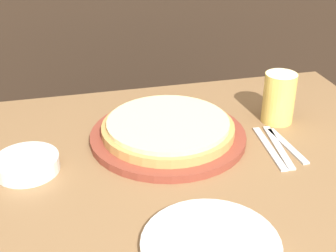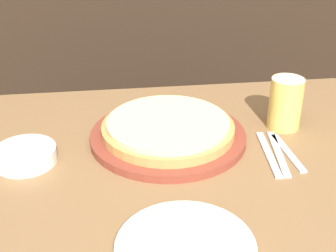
# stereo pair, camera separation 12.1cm
# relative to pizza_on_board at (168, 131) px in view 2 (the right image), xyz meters

# --- Properties ---
(pizza_on_board) EXTENTS (0.41, 0.41, 0.06)m
(pizza_on_board) POSITION_rel_pizza_on_board_xyz_m (0.00, 0.00, 0.00)
(pizza_on_board) COLOR brown
(pizza_on_board) RESTS_ON dining_table
(beer_glass) EXTENTS (0.09, 0.09, 0.14)m
(beer_glass) POSITION_rel_pizza_on_board_xyz_m (0.32, 0.03, 0.05)
(beer_glass) COLOR #E5C65B
(beer_glass) RESTS_ON dining_table
(dinner_plate) EXTENTS (0.26, 0.26, 0.02)m
(dinner_plate) POSITION_rel_pizza_on_board_xyz_m (-0.02, -0.42, -0.02)
(dinner_plate) COLOR silver
(dinner_plate) RESTS_ON dining_table
(side_bowl) EXTENTS (0.15, 0.15, 0.04)m
(side_bowl) POSITION_rel_pizza_on_board_xyz_m (-0.35, -0.06, -0.01)
(side_bowl) COLOR silver
(side_bowl) RESTS_ON dining_table
(fork) EXTENTS (0.04, 0.21, 0.00)m
(fork) POSITION_rel_pizza_on_board_xyz_m (0.24, -0.11, -0.02)
(fork) COLOR silver
(fork) RESTS_ON dining_table
(dinner_knife) EXTENTS (0.05, 0.21, 0.00)m
(dinner_knife) POSITION_rel_pizza_on_board_xyz_m (0.26, -0.11, -0.02)
(dinner_knife) COLOR silver
(dinner_knife) RESTS_ON dining_table
(spoon) EXTENTS (0.03, 0.18, 0.00)m
(spoon) POSITION_rel_pizza_on_board_xyz_m (0.29, -0.11, -0.02)
(spoon) COLOR silver
(spoon) RESTS_ON dining_table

